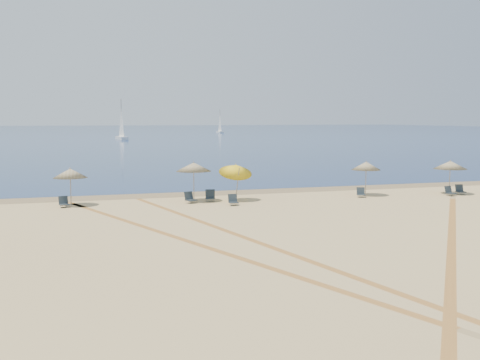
# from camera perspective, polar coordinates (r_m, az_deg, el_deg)

# --- Properties ---
(ground) EXTENTS (160.00, 160.00, 0.00)m
(ground) POSITION_cam_1_polar(r_m,az_deg,el_deg) (18.64, 18.34, -10.34)
(ground) COLOR tan
(ground) RESTS_ON ground
(ocean) EXTENTS (500.00, 500.00, 0.00)m
(ocean) POSITION_cam_1_polar(r_m,az_deg,el_deg) (239.85, -14.33, 4.73)
(ocean) COLOR #0C2151
(ocean) RESTS_ON ground
(wet_sand) EXTENTS (500.00, 500.00, 0.00)m
(wet_sand) POSITION_cam_1_polar(r_m,az_deg,el_deg) (40.28, -1.64, -1.25)
(wet_sand) COLOR olive
(wet_sand) RESTS_ON ground
(umbrella_1) EXTENTS (2.02, 2.02, 2.28)m
(umbrella_1) POSITION_cam_1_polar(r_m,az_deg,el_deg) (35.57, -16.58, 0.65)
(umbrella_1) COLOR gray
(umbrella_1) RESTS_ON ground
(umbrella_2) EXTENTS (2.22, 2.22, 2.51)m
(umbrella_2) POSITION_cam_1_polar(r_m,az_deg,el_deg) (36.02, -4.64, 1.31)
(umbrella_2) COLOR gray
(umbrella_2) RESTS_ON ground
(umbrella_3) EXTENTS (2.10, 2.16, 2.68)m
(umbrella_3) POSITION_cam_1_polar(r_m,az_deg,el_deg) (36.07, -0.43, 1.12)
(umbrella_3) COLOR gray
(umbrella_3) RESTS_ON ground
(umbrella_4) EXTENTS (1.96, 1.96, 2.35)m
(umbrella_4) POSITION_cam_1_polar(r_m,az_deg,el_deg) (39.59, 12.47, 1.39)
(umbrella_4) COLOR gray
(umbrella_4) RESTS_ON ground
(umbrella_5) EXTENTS (2.25, 2.25, 2.34)m
(umbrella_5) POSITION_cam_1_polar(r_m,az_deg,el_deg) (41.99, 20.24, 1.42)
(umbrella_5) COLOR gray
(umbrella_5) RESTS_ON ground
(chair_1) EXTENTS (0.65, 0.72, 0.64)m
(chair_1) POSITION_cam_1_polar(r_m,az_deg,el_deg) (35.16, -17.17, -2.15)
(chair_1) COLOR #1C232A
(chair_1) RESTS_ON ground
(chair_2) EXTENTS (0.77, 0.83, 0.69)m
(chair_2) POSITION_cam_1_polar(r_m,az_deg,el_deg) (35.41, -5.01, -1.80)
(chair_2) COLOR #1C232A
(chair_2) RESTS_ON ground
(chair_3) EXTENTS (0.74, 0.82, 0.72)m
(chair_3) POSITION_cam_1_polar(r_m,az_deg,el_deg) (36.11, -2.99, -1.61)
(chair_3) COLOR #1C232A
(chair_3) RESTS_ON ground
(chair_4) EXTENTS (0.58, 0.67, 0.66)m
(chair_4) POSITION_cam_1_polar(r_m,az_deg,el_deg) (34.40, -0.69, -2.04)
(chair_4) COLOR #1C232A
(chair_4) RESTS_ON ground
(chair_5) EXTENTS (0.71, 0.76, 0.63)m
(chair_5) POSITION_cam_1_polar(r_m,az_deg,el_deg) (38.77, 11.97, -1.26)
(chair_5) COLOR #1C232A
(chair_5) RESTS_ON ground
(chair_6) EXTENTS (0.60, 0.68, 0.64)m
(chair_6) POSITION_cam_1_polar(r_m,az_deg,el_deg) (41.12, 20.18, -1.08)
(chair_6) COLOR #1C232A
(chair_6) RESTS_ON ground
(chair_7) EXTENTS (0.66, 0.74, 0.66)m
(chair_7) POSITION_cam_1_polar(r_m,az_deg,el_deg) (42.17, 21.10, -0.93)
(chair_7) COLOR #1C232A
(chair_7) RESTS_ON ground
(sailboat_1) EXTENTS (2.64, 6.87, 9.97)m
(sailboat_1) POSITION_cam_1_polar(r_m,az_deg,el_deg) (144.85, -11.74, 5.17)
(sailboat_1) COLOR white
(sailboat_1) RESTS_ON ocean
(sailboat_2) EXTENTS (1.45, 5.65, 8.41)m
(sailboat_2) POSITION_cam_1_polar(r_m,az_deg,el_deg) (208.12, -2.02, 5.42)
(sailboat_2) COLOR white
(sailboat_2) RESTS_ON ocean
(tire_tracks) EXTENTS (49.26, 42.19, 0.00)m
(tire_tracks) POSITION_cam_1_polar(r_m,az_deg,el_deg) (25.19, 4.89, -5.76)
(tire_tracks) COLOR tan
(tire_tracks) RESTS_ON ground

